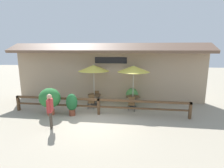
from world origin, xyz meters
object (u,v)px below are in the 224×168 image
object	(u,v)px
dining_table_middle	(133,98)
potted_plant_tall_tropical	(50,98)
patio_umbrella_middle	(134,69)
pedestrian	(50,107)
potted_plant_entrance_palm	(72,103)
potted_plant_small_flowering	(132,95)
patio_umbrella_near	(94,68)
chair_near_streetside	(91,101)
chair_middle_wallside	(132,97)
chair_near_wallside	(96,95)
dining_table_near	(94,97)
chair_middle_streetside	(132,103)

from	to	relation	value
dining_table_middle	potted_plant_tall_tropical	distance (m)	5.22
patio_umbrella_middle	pedestrian	distance (m)	5.62
potted_plant_entrance_palm	potted_plant_small_flowering	xyz separation A→B (m)	(3.39, 2.86, -0.14)
patio_umbrella_near	chair_near_streetside	world-z (taller)	patio_umbrella_near
chair_middle_wallside	potted_plant_tall_tropical	xyz separation A→B (m)	(-4.72, -2.83, 0.52)
chair_near_streetside	pedestrian	size ratio (longest dim) A/B	0.49
chair_near_wallside	potted_plant_entrance_palm	xyz separation A→B (m)	(-0.79, -2.88, 0.26)
chair_middle_wallside	pedestrian	world-z (taller)	pedestrian
chair_near_streetside	dining_table_middle	bearing A→B (deg)	6.31
dining_table_near	potted_plant_tall_tropical	distance (m)	3.07
chair_middle_streetside	pedestrian	world-z (taller)	pedestrian
dining_table_middle	potted_plant_entrance_palm	bearing A→B (deg)	-149.44
chair_near_wallside	patio_umbrella_middle	world-z (taller)	patio_umbrella_middle
chair_near_streetside	chair_near_wallside	distance (m)	1.49
dining_table_middle	chair_middle_wallside	distance (m)	0.74
potted_plant_entrance_palm	pedestrian	size ratio (longest dim) A/B	0.75
patio_umbrella_middle	chair_middle_wallside	world-z (taller)	patio_umbrella_middle
dining_table_near	chair_middle_wallside	world-z (taller)	chair_middle_wallside
patio_umbrella_near	chair_middle_wallside	bearing A→B (deg)	13.65
patio_umbrella_near	potted_plant_tall_tropical	distance (m)	3.42
chair_near_wallside	patio_umbrella_middle	bearing A→B (deg)	147.68
potted_plant_tall_tropical	potted_plant_entrance_palm	world-z (taller)	potted_plant_tall_tropical
dining_table_middle	pedestrian	world-z (taller)	pedestrian
chair_middle_streetside	dining_table_middle	bearing A→B (deg)	84.84
dining_table_near	potted_plant_small_flowering	bearing A→B (deg)	15.56
chair_middle_wallside	patio_umbrella_near	bearing A→B (deg)	18.79
pedestrian	chair_middle_wallside	bearing A→B (deg)	126.13
patio_umbrella_near	chair_middle_wallside	distance (m)	3.40
patio_umbrella_near	potted_plant_small_flowering	size ratio (longest dim) A/B	2.60
chair_middle_streetside	potted_plant_tall_tropical	world-z (taller)	potted_plant_tall_tropical
chair_near_wallside	pedestrian	distance (m)	4.86
chair_middle_wallside	potted_plant_small_flowering	bearing A→B (deg)	-64.01
potted_plant_tall_tropical	potted_plant_entrance_palm	xyz separation A→B (m)	(1.29, 0.06, -0.26)
dining_table_middle	potted_plant_small_flowering	world-z (taller)	potted_plant_small_flowering
chair_middle_wallside	potted_plant_small_flowering	size ratio (longest dim) A/B	0.79
patio_umbrella_near	patio_umbrella_middle	bearing A→B (deg)	-2.09
patio_umbrella_near	chair_near_wallside	xyz separation A→B (m)	(-0.02, 0.74, -2.08)
dining_table_near	chair_near_streetside	world-z (taller)	chair_near_streetside
chair_near_wallside	potted_plant_small_flowering	world-z (taller)	potted_plant_small_flowering
chair_middle_wallside	potted_plant_small_flowering	distance (m)	0.15
patio_umbrella_middle	potted_plant_entrance_palm	xyz separation A→B (m)	(-3.46, -2.04, -1.82)
chair_middle_streetside	potted_plant_entrance_palm	xyz separation A→B (m)	(-3.40, -1.31, 0.26)
dining_table_near	patio_umbrella_middle	size ratio (longest dim) A/B	0.33
chair_near_wallside	pedestrian	size ratio (longest dim) A/B	0.49
patio_umbrella_near	dining_table_middle	distance (m)	3.31
chair_near_streetside	chair_near_wallside	xyz separation A→B (m)	(-0.00, 1.49, 0.00)
dining_table_middle	pedestrian	size ratio (longest dim) A/B	0.53
pedestrian	potted_plant_small_flowering	bearing A→B (deg)	126.88
dining_table_middle	patio_umbrella_middle	bearing A→B (deg)	63.43
chair_near_streetside	patio_umbrella_middle	size ratio (longest dim) A/B	0.30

